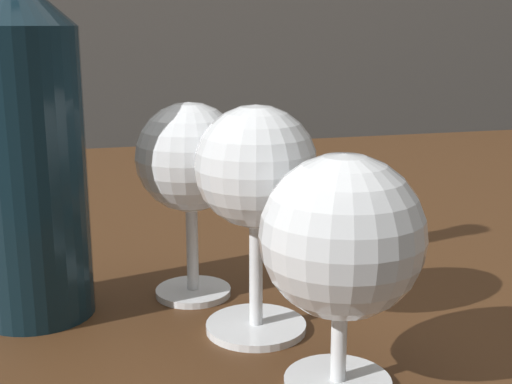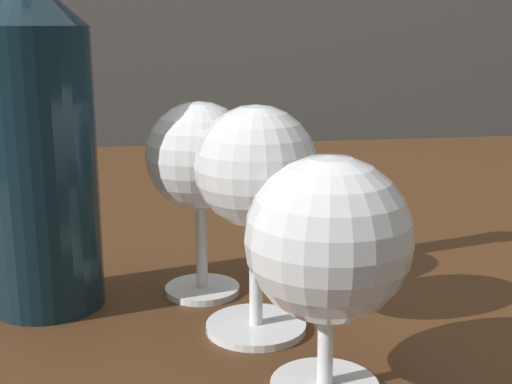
{
  "view_description": "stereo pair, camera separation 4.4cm",
  "coord_description": "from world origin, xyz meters",
  "px_view_note": "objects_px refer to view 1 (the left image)",
  "views": [
    {
      "loc": [
        -0.2,
        -0.68,
        0.96
      ],
      "look_at": [
        -0.09,
        -0.27,
        0.85
      ],
      "focal_mm": 47.81,
      "sensor_mm": 36.0,
      "label": 1
    },
    {
      "loc": [
        -0.16,
        -0.69,
        0.96
      ],
      "look_at": [
        -0.09,
        -0.27,
        0.85
      ],
      "focal_mm": 47.81,
      "sensor_mm": 36.0,
      "label": 2
    }
  ],
  "objects_px": {
    "wine_glass_rose": "(342,240)",
    "wine_glass_merlot": "(256,173)",
    "wine_glass_chardonnay": "(190,161)",
    "wine_bottle": "(25,143)"
  },
  "relations": [
    {
      "from": "wine_glass_rose",
      "to": "wine_bottle",
      "type": "distance_m",
      "value": 0.23
    },
    {
      "from": "wine_glass_rose",
      "to": "wine_bottle",
      "type": "bearing_deg",
      "value": 137.93
    },
    {
      "from": "wine_glass_chardonnay",
      "to": "wine_glass_merlot",
      "type": "bearing_deg",
      "value": -67.36
    },
    {
      "from": "wine_bottle",
      "to": "wine_glass_rose",
      "type": "bearing_deg",
      "value": -42.07
    },
    {
      "from": "wine_glass_merlot",
      "to": "wine_glass_rose",
      "type": "bearing_deg",
      "value": -73.18
    },
    {
      "from": "wine_glass_rose",
      "to": "wine_glass_merlot",
      "type": "height_order",
      "value": "wine_glass_merlot"
    },
    {
      "from": "wine_glass_merlot",
      "to": "wine_glass_chardonnay",
      "type": "xyz_separation_m",
      "value": [
        -0.03,
        0.07,
        -0.0
      ]
    },
    {
      "from": "wine_glass_merlot",
      "to": "wine_bottle",
      "type": "distance_m",
      "value": 0.16
    },
    {
      "from": "wine_glass_merlot",
      "to": "wine_glass_chardonnay",
      "type": "height_order",
      "value": "wine_glass_merlot"
    },
    {
      "from": "wine_glass_rose",
      "to": "wine_glass_chardonnay",
      "type": "relative_size",
      "value": 0.92
    }
  ]
}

